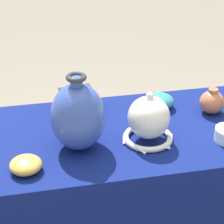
{
  "coord_description": "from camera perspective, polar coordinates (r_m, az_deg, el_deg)",
  "views": [
    {
      "loc": [
        -0.29,
        -1.41,
        1.66
      ],
      "look_at": [
        -0.01,
        -0.04,
        0.87
      ],
      "focal_mm": 70.0,
      "sensor_mm": 36.0,
      "label": 1
    }
  ],
  "objects": [
    {
      "name": "display_table",
      "position": [
        1.73,
        0.22,
        -5.48
      ],
      "size": [
        1.25,
        0.6,
        0.76
      ],
      "color": "#38383D",
      "rests_on": "ground_plane"
    },
    {
      "name": "vase_tall_bulbous",
      "position": [
        1.55,
        -4.48,
        -0.57
      ],
      "size": [
        0.19,
        0.19,
        0.29
      ],
      "color": "#3851A8",
      "rests_on": "display_table"
    },
    {
      "name": "vase_dome_bell",
      "position": [
        1.61,
        4.81,
        -1.14
      ],
      "size": [
        0.2,
        0.19,
        0.2
      ],
      "color": "white",
      "rests_on": "display_table"
    },
    {
      "name": "mosaic_tile_box",
      "position": [
        1.8,
        -4.35,
        1.17
      ],
      "size": [
        0.15,
        0.16,
        0.1
      ],
      "rotation": [
        0.0,
        0.0,
        0.15
      ],
      "color": "#232328",
      "rests_on": "display_table"
    },
    {
      "name": "bowl_shallow_teal",
      "position": [
        1.86,
        6.3,
        1.42
      ],
      "size": [
        0.12,
        0.12,
        0.06
      ],
      "primitive_type": "ellipsoid",
      "color": "teal",
      "rests_on": "display_table"
    },
    {
      "name": "jar_round_terracotta",
      "position": [
        1.85,
        12.92,
        1.29
      ],
      "size": [
        0.1,
        0.1,
        0.11
      ],
      "color": "#BC6642",
      "rests_on": "display_table"
    },
    {
      "name": "bowl_shallow_ochre",
      "position": [
        1.5,
        -11.19,
        -6.78
      ],
      "size": [
        0.11,
        0.11,
        0.05
      ],
      "primitive_type": "ellipsoid",
      "color": "gold",
      "rests_on": "display_table"
    }
  ]
}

